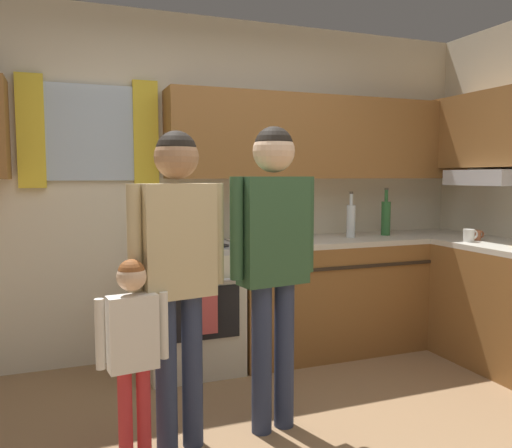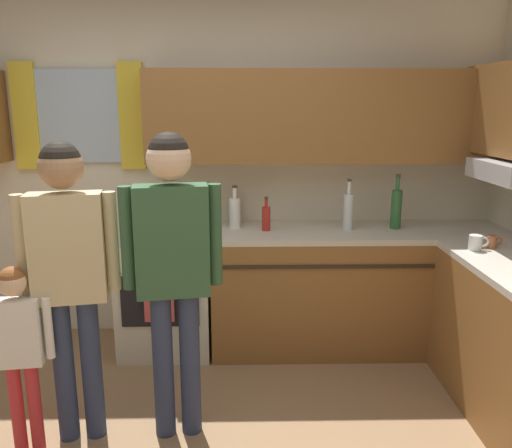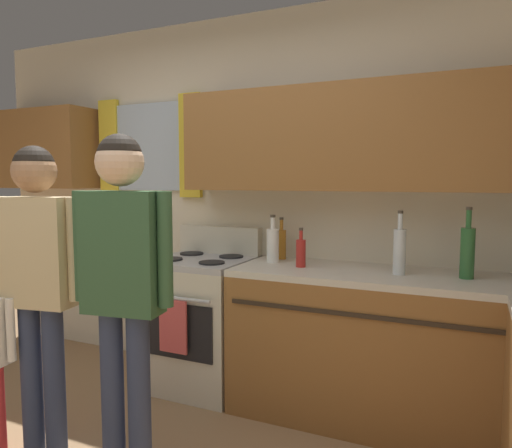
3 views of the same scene
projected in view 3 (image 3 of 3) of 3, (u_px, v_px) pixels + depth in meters
back_wall_unit at (252, 178)px, 3.39m from camera, size 4.60×0.42×2.60m
kitchen_counter_run at (472, 393)px, 2.23m from camera, size 2.13×2.11×0.90m
stove_oven at (202, 320)px, 3.34m from camera, size 0.65×0.67×1.10m
bottle_oil_amber at (281, 243)px, 3.27m from camera, size 0.06×0.06×0.29m
bottle_wine_green at (467, 251)px, 2.61m from camera, size 0.08×0.08×0.39m
bottle_milk_white at (273, 244)px, 3.14m from camera, size 0.08×0.08×0.31m
bottle_sauce_red at (301, 252)px, 2.97m from camera, size 0.06×0.06×0.25m
bottle_tall_clear at (399, 250)px, 2.73m from camera, size 0.07×0.07×0.37m
adult_holding_child at (38, 264)px, 2.44m from camera, size 0.50×0.22×1.61m
adult_in_plaid at (122, 265)px, 2.24m from camera, size 0.51×0.22×1.65m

